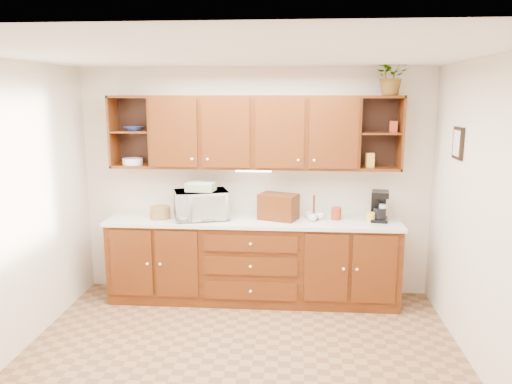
% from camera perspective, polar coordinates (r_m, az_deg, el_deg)
% --- Properties ---
extents(floor, '(4.00, 4.00, 0.00)m').
position_cam_1_polar(floor, '(4.55, -1.95, -19.22)').
color(floor, olive).
rests_on(floor, ground).
extents(ceiling, '(4.00, 4.00, 0.00)m').
position_cam_1_polar(ceiling, '(3.94, -2.21, 15.48)').
color(ceiling, white).
rests_on(ceiling, back_wall).
extents(back_wall, '(4.00, 0.00, 4.00)m').
position_cam_1_polar(back_wall, '(5.76, -0.11, 1.10)').
color(back_wall, beige).
rests_on(back_wall, floor).
extents(left_wall, '(0.00, 3.50, 3.50)m').
position_cam_1_polar(left_wall, '(4.72, -27.01, -2.35)').
color(left_wall, beige).
rests_on(left_wall, floor).
extents(right_wall, '(0.00, 3.50, 3.50)m').
position_cam_1_polar(right_wall, '(4.32, 25.37, -3.36)').
color(right_wall, beige).
rests_on(right_wall, floor).
extents(base_cabinets, '(3.20, 0.60, 0.90)m').
position_cam_1_polar(base_cabinets, '(5.68, -0.34, -7.90)').
color(base_cabinets, '#3A1906').
rests_on(base_cabinets, floor).
extents(countertop, '(3.24, 0.64, 0.04)m').
position_cam_1_polar(countertop, '(5.54, -0.36, -3.32)').
color(countertop, silver).
rests_on(countertop, base_cabinets).
extents(upper_cabinets, '(3.20, 0.33, 0.80)m').
position_cam_1_polar(upper_cabinets, '(5.53, -0.14, 6.88)').
color(upper_cabinets, '#3A1906').
rests_on(upper_cabinets, back_wall).
extents(undercabinet_light, '(0.40, 0.05, 0.02)m').
position_cam_1_polar(undercabinet_light, '(5.52, -0.28, 2.46)').
color(undercabinet_light, white).
rests_on(undercabinet_light, upper_cabinets).
extents(framed_picture, '(0.03, 0.24, 0.30)m').
position_cam_1_polar(framed_picture, '(5.06, 22.10, 5.20)').
color(framed_picture, black).
rests_on(framed_picture, right_wall).
extents(wicker_basket, '(0.23, 0.23, 0.13)m').
position_cam_1_polar(wicker_basket, '(5.66, -10.87, -2.31)').
color(wicker_basket, olive).
rests_on(wicker_basket, countertop).
extents(microwave, '(0.67, 0.55, 0.32)m').
position_cam_1_polar(microwave, '(5.55, -6.28, -1.46)').
color(microwave, beige).
rests_on(microwave, countertop).
extents(towel_stack, '(0.32, 0.25, 0.09)m').
position_cam_1_polar(towel_stack, '(5.51, -6.33, 0.61)').
color(towel_stack, '#E8EF70').
rests_on(towel_stack, microwave).
extents(wine_bottle, '(0.08, 0.08, 0.28)m').
position_cam_1_polar(wine_bottle, '(5.72, -3.92, -1.23)').
color(wine_bottle, black).
rests_on(wine_bottle, countertop).
extents(woven_tray, '(0.31, 0.09, 0.30)m').
position_cam_1_polar(woven_tray, '(5.85, -7.75, -2.35)').
color(woven_tray, olive).
rests_on(woven_tray, countertop).
extents(bread_box, '(0.47, 0.38, 0.28)m').
position_cam_1_polar(bread_box, '(5.50, 2.58, -1.69)').
color(bread_box, '#3A1906').
rests_on(bread_box, countertop).
extents(mug_tree, '(0.25, 0.25, 0.27)m').
position_cam_1_polar(mug_tree, '(5.55, 6.61, -2.71)').
color(mug_tree, '#3A1906').
rests_on(mug_tree, countertop).
extents(canister_red, '(0.11, 0.11, 0.13)m').
position_cam_1_polar(canister_red, '(5.58, 9.15, -2.43)').
color(canister_red, maroon).
rests_on(canister_red, countertop).
extents(canister_white, '(0.08, 0.08, 0.19)m').
position_cam_1_polar(canister_white, '(5.59, 14.25, -2.32)').
color(canister_white, white).
rests_on(canister_white, countertop).
extents(canister_yellow, '(0.10, 0.10, 0.11)m').
position_cam_1_polar(canister_yellow, '(5.54, 12.98, -2.83)').
color(canister_yellow, gold).
rests_on(canister_yellow, countertop).
extents(coffee_maker, '(0.21, 0.26, 0.33)m').
position_cam_1_polar(coffee_maker, '(5.60, 13.93, -1.61)').
color(coffee_maker, black).
rests_on(coffee_maker, countertop).
extents(bowl_stack, '(0.25, 0.25, 0.05)m').
position_cam_1_polar(bowl_stack, '(5.78, -13.81, 7.05)').
color(bowl_stack, navy).
rests_on(bowl_stack, upper_cabinets).
extents(plate_stack, '(0.29, 0.29, 0.07)m').
position_cam_1_polar(plate_stack, '(5.83, -13.91, 3.43)').
color(plate_stack, white).
rests_on(plate_stack, upper_cabinets).
extents(pantry_box_yellow, '(0.09, 0.08, 0.15)m').
position_cam_1_polar(pantry_box_yellow, '(5.57, 12.88, 3.57)').
color(pantry_box_yellow, gold).
rests_on(pantry_box_yellow, upper_cabinets).
extents(pantry_box_red, '(0.09, 0.08, 0.12)m').
position_cam_1_polar(pantry_box_red, '(5.58, 15.44, 7.22)').
color(pantry_box_red, maroon).
rests_on(pantry_box_red, upper_cabinets).
extents(potted_plant, '(0.44, 0.40, 0.40)m').
position_cam_1_polar(potted_plant, '(5.55, 15.27, 12.70)').
color(potted_plant, '#999999').
rests_on(potted_plant, upper_cabinets).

